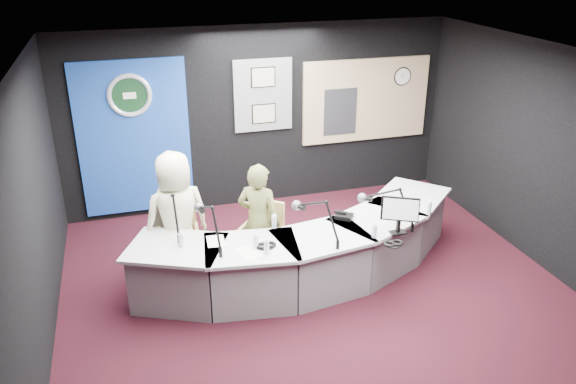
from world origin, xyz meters
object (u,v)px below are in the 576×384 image
object	(u,v)px
armchair_right	(260,243)
person_man	(177,218)
armchair_left	(179,245)
person_woman	(259,222)
broadcast_desk	(305,252)

from	to	relation	value
armchair_right	person_man	xyz separation A→B (m)	(-0.96, 0.24, 0.38)
armchair_left	person_woman	size ratio (longest dim) A/B	0.61
person_man	person_woman	size ratio (longest dim) A/B	1.10
broadcast_desk	person_man	bearing A→B (deg)	162.48
armchair_left	person_woman	xyz separation A→B (m)	(0.96, -0.24, 0.30)
broadcast_desk	armchair_right	xyz separation A→B (m)	(-0.53, 0.23, 0.08)
armchair_right	armchair_left	bearing A→B (deg)	-154.41
broadcast_desk	person_man	size ratio (longest dim) A/B	2.70
broadcast_desk	person_woman	size ratio (longest dim) A/B	2.98
armchair_left	person_woman	world-z (taller)	person_woman
person_woman	armchair_left	bearing A→B (deg)	22.56
armchair_left	person_woman	distance (m)	1.04
armchair_left	armchair_right	xyz separation A→B (m)	(0.96, -0.24, -0.00)
person_man	person_woman	xyz separation A→B (m)	(0.96, -0.24, -0.08)
armchair_left	armchair_right	distance (m)	0.99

